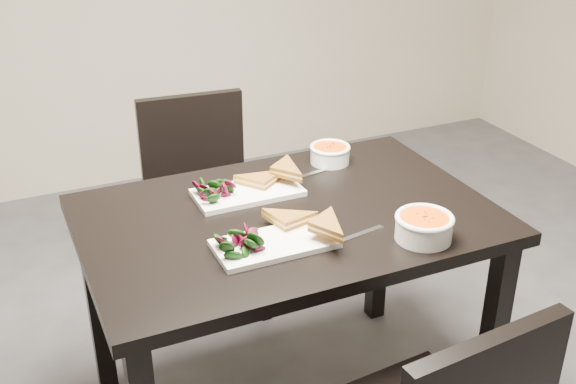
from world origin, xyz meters
The scene contains 12 objects.
table centered at (0.11, 0.47, 0.65)m, with size 1.20×0.80×0.75m.
chair_far centered at (0.07, 1.24, 0.48)m, with size 0.45×0.45×0.85m.
plate_near centered at (0.00, 0.32, 0.76)m, with size 0.33×0.16×0.02m, color white.
sandwich_near centered at (0.06, 0.33, 0.79)m, with size 0.16×0.12×0.05m, color #A16D21, non-canonical shape.
salad_near centered at (-0.10, 0.32, 0.79)m, with size 0.10×0.09×0.05m, color black, non-canonical shape.
soup_bowl_near centered at (0.39, 0.19, 0.79)m, with size 0.16×0.16×0.07m.
cutlery_near centered at (0.23, 0.27, 0.75)m, with size 0.18×0.02×0.00m, color silver.
plate_far centered at (0.05, 0.64, 0.76)m, with size 0.33×0.17×0.02m, color white.
sandwich_far centered at (0.11, 0.62, 0.79)m, with size 0.17×0.12×0.05m, color #A16D21, non-canonical shape.
salad_far centered at (-0.05, 0.64, 0.79)m, with size 0.10×0.09×0.05m, color black, non-canonical shape.
soup_bowl_far centered at (0.39, 0.75, 0.79)m, with size 0.14×0.14×0.06m.
cutlery_far centered at (0.26, 0.68, 0.75)m, with size 0.18×0.02×0.00m, color silver.
Camera 1 is at (-0.64, -1.19, 1.72)m, focal length 43.71 mm.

